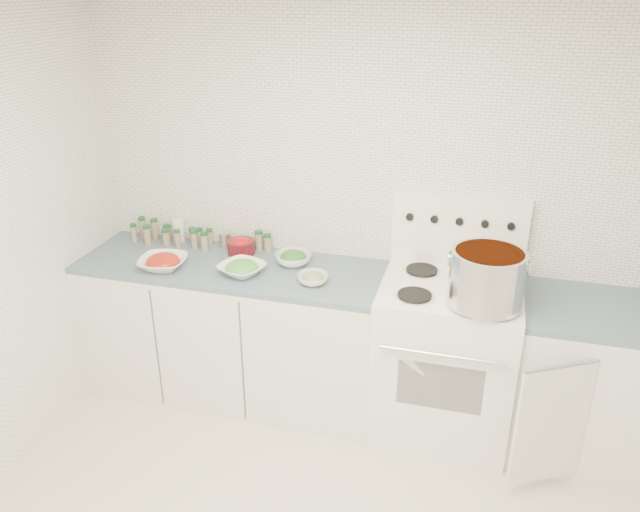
# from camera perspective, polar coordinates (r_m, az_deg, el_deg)

# --- Properties ---
(room_walls) EXTENTS (3.54, 3.04, 2.52)m
(room_walls) POSITION_cam_1_polar(r_m,az_deg,el_deg) (2.22, -1.45, -0.32)
(room_walls) COLOR white
(room_walls) RESTS_ON ground
(counter_left) EXTENTS (1.85, 0.62, 0.90)m
(counter_left) POSITION_cam_1_polar(r_m,az_deg,el_deg) (3.98, -7.82, -6.67)
(counter_left) COLOR white
(counter_left) RESTS_ON ground
(stove) EXTENTS (0.76, 0.70, 1.36)m
(stove) POSITION_cam_1_polar(r_m,az_deg,el_deg) (3.70, 11.36, -8.76)
(stove) COLOR white
(stove) RESTS_ON ground
(counter_right) EXTENTS (0.89, 0.82, 0.90)m
(counter_right) POSITION_cam_1_polar(r_m,az_deg,el_deg) (3.79, 23.97, -10.56)
(counter_right) COLOR white
(counter_right) RESTS_ON ground
(stock_pot) EXTENTS (0.40, 0.38, 0.29)m
(stock_pot) POSITION_cam_1_polar(r_m,az_deg,el_deg) (3.25, 15.02, -1.79)
(stock_pot) COLOR silver
(stock_pot) RESTS_ON stove
(bowl_tomato) EXTENTS (0.31, 0.31, 0.09)m
(bowl_tomato) POSITION_cam_1_polar(r_m,az_deg,el_deg) (3.79, -14.17, -0.55)
(bowl_tomato) COLOR white
(bowl_tomato) RESTS_ON counter_left
(bowl_snowpea) EXTENTS (0.32, 0.32, 0.08)m
(bowl_snowpea) POSITION_cam_1_polar(r_m,az_deg,el_deg) (3.63, -7.15, -1.13)
(bowl_snowpea) COLOR white
(bowl_snowpea) RESTS_ON counter_left
(bowl_broccoli) EXTENTS (0.24, 0.24, 0.09)m
(bowl_broccoli) POSITION_cam_1_polar(r_m,az_deg,el_deg) (3.73, -2.46, -0.19)
(bowl_broccoli) COLOR white
(bowl_broccoli) RESTS_ON counter_left
(bowl_zucchini) EXTENTS (0.22, 0.22, 0.07)m
(bowl_zucchini) POSITION_cam_1_polar(r_m,az_deg,el_deg) (3.50, -0.66, -2.04)
(bowl_zucchini) COLOR white
(bowl_zucchini) RESTS_ON counter_left
(bowl_pepper) EXTENTS (0.17, 0.17, 0.11)m
(bowl_pepper) POSITION_cam_1_polar(r_m,az_deg,el_deg) (3.90, -7.23, 0.93)
(bowl_pepper) COLOR #510E15
(bowl_pepper) RESTS_ON counter_left
(salt_canister) EXTENTS (0.09, 0.09, 0.15)m
(salt_canister) POSITION_cam_1_polar(r_m,az_deg,el_deg) (4.15, -12.80, 2.31)
(salt_canister) COLOR white
(salt_canister) RESTS_ON counter_left
(tin_can) EXTENTS (0.07, 0.07, 0.10)m
(tin_can) POSITION_cam_1_polar(r_m,az_deg,el_deg) (4.01, -8.65, 1.48)
(tin_can) COLOR #A7A28D
(tin_can) RESTS_ON counter_left
(spice_cluster) EXTENTS (0.93, 0.16, 0.14)m
(spice_cluster) POSITION_cam_1_polar(r_m,az_deg,el_deg) (4.08, -12.06, 1.82)
(spice_cluster) COLOR gray
(spice_cluster) RESTS_ON counter_left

